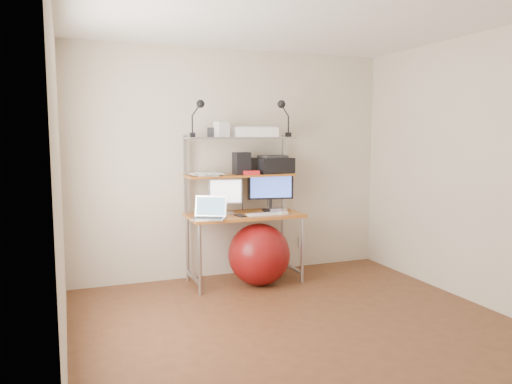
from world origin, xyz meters
TOP-DOWN VIEW (x-y plane):
  - room at (0.00, 0.00)m, footprint 3.60×3.60m
  - computer_desk at (0.00, 1.50)m, footprint 1.20×0.60m
  - wall_outlet at (0.85, 1.79)m, footprint 0.08×0.01m
  - monitor_silver at (-0.18, 1.52)m, footprint 0.36×0.15m
  - monitor_black at (0.35, 1.55)m, footprint 0.50×0.18m
  - laptop at (-0.42, 1.29)m, footprint 0.40×0.38m
  - keyboard at (0.20, 1.31)m, footprint 0.43×0.13m
  - mouse at (0.38, 1.28)m, footprint 0.10×0.07m
  - mac_mini at (0.41, 1.50)m, footprint 0.22×0.22m
  - phone at (-0.09, 1.31)m, footprint 0.10×0.15m
  - printer at (0.39, 1.60)m, footprint 0.45×0.34m
  - nas_cube at (0.01, 1.56)m, footprint 0.16×0.16m
  - red_box at (0.08, 1.47)m, footprint 0.16×0.11m
  - scanner at (0.16, 1.55)m, footprint 0.48×0.34m
  - box_white at (-0.21, 1.56)m, footprint 0.16×0.14m
  - box_grey at (-0.29, 1.63)m, footprint 0.12×0.12m
  - clip_lamp_left at (-0.47, 1.48)m, footprint 0.15×0.08m
  - clip_lamp_right at (0.47, 1.51)m, footprint 0.16×0.09m
  - exercise_ball at (0.11, 1.28)m, footprint 0.65×0.65m
  - paper_stack at (-0.37, 1.56)m, footprint 0.36×0.41m

SIDE VIEW (x-z plane):
  - wall_outlet at x=0.85m, z-range 0.24..0.36m
  - exercise_ball at x=0.11m, z-range 0.00..0.65m
  - phone at x=-0.09m, z-range 0.74..0.75m
  - keyboard at x=0.20m, z-range 0.74..0.75m
  - mouse at x=0.38m, z-range 0.74..0.76m
  - mac_mini at x=0.41m, z-range 0.74..0.78m
  - laptop at x=-0.42m, z-range 0.65..0.93m
  - monitor_silver at x=-0.18m, z-range 0.75..1.15m
  - computer_desk at x=0.00m, z-range 0.17..1.74m
  - monitor_black at x=0.35m, z-range 0.74..1.25m
  - paper_stack at x=-0.37m, z-range 1.15..1.18m
  - red_box at x=0.08m, z-range 1.15..1.20m
  - printer at x=0.39m, z-range 1.14..1.34m
  - room at x=0.00m, z-range -0.55..3.05m
  - nas_cube at x=0.01m, z-range 1.15..1.39m
  - box_grey at x=-0.29m, z-range 1.55..1.65m
  - scanner at x=0.16m, z-range 1.55..1.67m
  - box_white at x=-0.21m, z-range 1.55..1.71m
  - clip_lamp_left at x=-0.47m, z-range 1.64..2.01m
  - clip_lamp_right at x=0.47m, z-range 1.64..2.04m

